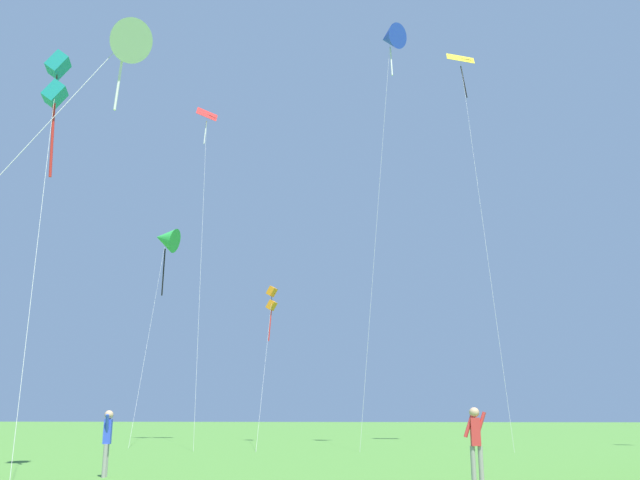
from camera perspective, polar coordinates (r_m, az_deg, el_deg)
name	(u,v)px	position (r m, az deg, el deg)	size (l,w,h in m)	color
kite_red_high	(206,127)	(48.63, -9.66, 9.44)	(4.35, 11.39, 23.26)	red
kite_green_small	(166,239)	(50.88, -13.00, 0.07)	(4.04, 12.22, 15.39)	green
kite_teal_box	(56,83)	(24.22, -21.53, 12.32)	(3.27, 5.14, 13.28)	teal
kite_blue_delta	(390,38)	(44.48, 5.99, 16.72)	(3.02, 6.87, 25.74)	blue
kite_orange_box	(272,300)	(45.38, -4.14, -5.11)	(2.30, 12.34, 10.14)	orange
kite_white_distant	(124,39)	(15.24, -16.35, 16.12)	(3.79, 5.35, 9.89)	white
kite_yellow_diamond	(462,73)	(47.05, 12.02, 13.74)	(1.86, 9.39, 25.69)	yellow
person_foreground_watcher	(476,438)	(17.61, 13.10, -16.06)	(0.59, 0.25, 1.82)	gray
person_with_spool	(107,437)	(20.03, -17.65, -15.66)	(0.25, 0.57, 1.76)	gray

